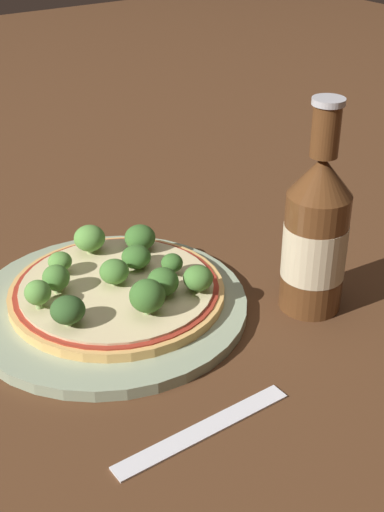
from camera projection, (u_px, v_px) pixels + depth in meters
ground_plane at (112, 300)px, 0.76m from camera, size 3.00×3.00×0.00m
plate at (110, 306)px, 0.74m from camera, size 0.28×0.28×0.01m
pizza at (113, 292)px, 0.74m from camera, size 0.22×0.22×0.01m
broccoli_floret_0 at (56, 278)px, 0.72m from camera, size 0.03×0.03×0.03m
broccoli_floret_1 at (163, 282)px, 0.71m from camera, size 0.03×0.03×0.03m
broccoli_floret_2 at (112, 272)px, 0.73m from camera, size 0.03×0.03×0.03m
broccoli_floret_3 at (143, 297)px, 0.68m from camera, size 0.04×0.04×0.04m
broccoli_floret_4 at (68, 310)px, 0.67m from camera, size 0.03×0.03×0.03m
broccoli_floret_5 at (60, 262)px, 0.75m from camera, size 0.03×0.03×0.03m
broccoli_floret_6 at (140, 238)px, 0.79m from camera, size 0.03×0.03×0.03m
broccoli_floret_7 at (90, 238)px, 0.79m from camera, size 0.03×0.03×0.03m
broccoli_floret_8 at (172, 263)px, 0.74m from camera, size 0.02×0.02×0.03m
broccoli_floret_9 at (136, 257)px, 0.76m from camera, size 0.03×0.03×0.03m
broccoli_floret_10 at (38, 293)px, 0.69m from camera, size 0.03×0.03×0.03m
broccoli_floret_11 at (198, 278)px, 0.72m from camera, size 0.03×0.03×0.03m
beer_bottle at (316, 234)px, 0.71m from camera, size 0.07×0.07×0.22m
fork at (204, 429)px, 0.59m from camera, size 0.02×0.17×0.00m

